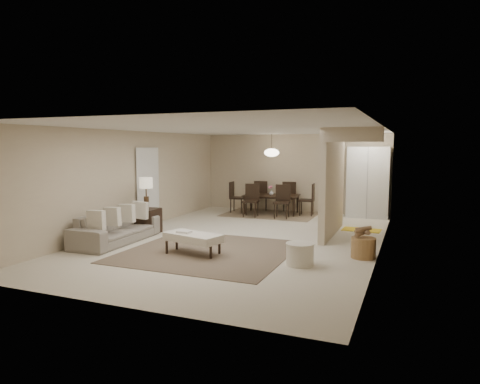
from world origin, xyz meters
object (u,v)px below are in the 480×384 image
at_px(ottoman_bench, 193,238).
at_px(dining_table, 271,205).
at_px(pantry_cabinet, 368,182).
at_px(round_pouf, 300,254).
at_px(wicker_basket, 363,248).
at_px(side_table, 147,221).
at_px(sofa, 116,228).

bearing_deg(ottoman_bench, dining_table, 105.39).
height_order(pantry_cabinet, round_pouf, pantry_cabinet).
xyz_separation_m(ottoman_bench, wicker_basket, (3.13, 0.97, -0.14)).
relative_size(pantry_cabinet, dining_table, 1.24).
bearing_deg(wicker_basket, side_table, 175.26).
distance_m(ottoman_bench, dining_table, 5.39).
bearing_deg(pantry_cabinet, sofa, -130.91).
relative_size(ottoman_bench, dining_table, 0.73).
height_order(pantry_cabinet, wicker_basket, pantry_cabinet).
bearing_deg(wicker_basket, round_pouf, -136.81).
relative_size(wicker_basket, dining_table, 0.27).
bearing_deg(round_pouf, sofa, 176.37).
distance_m(pantry_cabinet, dining_table, 2.99).
distance_m(pantry_cabinet, ottoman_bench, 6.49).
xyz_separation_m(ottoman_bench, round_pouf, (2.14, 0.03, -0.13)).
distance_m(sofa, side_table, 1.09).
distance_m(ottoman_bench, side_table, 2.45).
relative_size(sofa, dining_table, 1.32).
bearing_deg(round_pouf, side_table, 161.89).
height_order(ottoman_bench, wicker_basket, ottoman_bench).
bearing_deg(ottoman_bench, wicker_basket, 31.12).
height_order(wicker_basket, dining_table, dining_table).
bearing_deg(sofa, ottoman_bench, -100.42).
bearing_deg(round_pouf, wicker_basket, 43.19).
relative_size(round_pouf, dining_table, 0.30).
bearing_deg(side_table, sofa, -92.62).
height_order(sofa, dining_table, sofa).
relative_size(pantry_cabinet, wicker_basket, 4.57).
distance_m(pantry_cabinet, round_pouf, 5.90).
bearing_deg(sofa, side_table, -4.79).
height_order(sofa, round_pouf, sofa).
xyz_separation_m(pantry_cabinet, wicker_basket, (0.40, -4.87, -0.85)).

